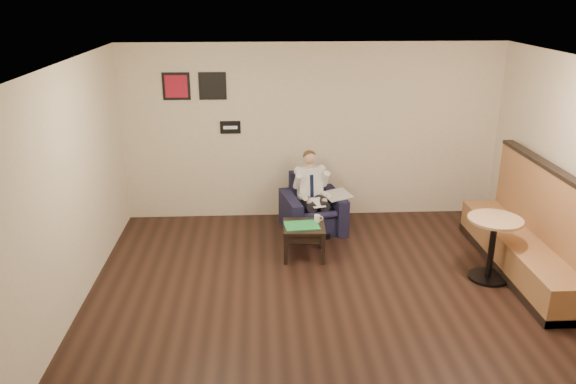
{
  "coord_description": "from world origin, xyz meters",
  "views": [
    {
      "loc": [
        -0.85,
        -5.68,
        3.55
      ],
      "look_at": [
        -0.49,
        1.2,
        1.05
      ],
      "focal_mm": 35.0,
      "sensor_mm": 36.0,
      "label": 1
    }
  ],
  "objects_px": {
    "seated_man": "(315,197)",
    "green_folder": "(302,225)",
    "armchair": "(313,204)",
    "smartphone": "(307,220)",
    "side_table": "(304,241)",
    "coffee_mug": "(317,218)",
    "banquette": "(526,222)",
    "cafe_table": "(491,249)"
  },
  "relations": [
    {
      "from": "side_table",
      "to": "cafe_table",
      "type": "height_order",
      "value": "cafe_table"
    },
    {
      "from": "seated_man",
      "to": "cafe_table",
      "type": "distance_m",
      "value": 2.64
    },
    {
      "from": "seated_man",
      "to": "coffee_mug",
      "type": "height_order",
      "value": "seated_man"
    },
    {
      "from": "coffee_mug",
      "to": "armchair",
      "type": "bearing_deg",
      "value": 88.64
    },
    {
      "from": "armchair",
      "to": "side_table",
      "type": "bearing_deg",
      "value": -114.64
    },
    {
      "from": "smartphone",
      "to": "cafe_table",
      "type": "distance_m",
      "value": 2.47
    },
    {
      "from": "seated_man",
      "to": "smartphone",
      "type": "relative_size",
      "value": 8.0
    },
    {
      "from": "armchair",
      "to": "cafe_table",
      "type": "distance_m",
      "value": 2.72
    },
    {
      "from": "green_folder",
      "to": "coffee_mug",
      "type": "relative_size",
      "value": 4.74
    },
    {
      "from": "green_folder",
      "to": "cafe_table",
      "type": "relative_size",
      "value": 0.55
    },
    {
      "from": "seated_man",
      "to": "coffee_mug",
      "type": "xyz_separation_m",
      "value": [
        -0.04,
        -0.69,
        -0.07
      ]
    },
    {
      "from": "smartphone",
      "to": "green_folder",
      "type": "bearing_deg",
      "value": -103.96
    },
    {
      "from": "seated_man",
      "to": "cafe_table",
      "type": "relative_size",
      "value": 1.38
    },
    {
      "from": "green_folder",
      "to": "seated_man",
      "type": "bearing_deg",
      "value": 72.08
    },
    {
      "from": "seated_man",
      "to": "green_folder",
      "type": "relative_size",
      "value": 2.49
    },
    {
      "from": "armchair",
      "to": "banquette",
      "type": "bearing_deg",
      "value": -41.11
    },
    {
      "from": "seated_man",
      "to": "smartphone",
      "type": "bearing_deg",
      "value": -116.82
    },
    {
      "from": "green_folder",
      "to": "banquette",
      "type": "height_order",
      "value": "banquette"
    },
    {
      "from": "armchair",
      "to": "seated_man",
      "type": "xyz_separation_m",
      "value": [
        0.02,
        -0.11,
        0.16
      ]
    },
    {
      "from": "coffee_mug",
      "to": "seated_man",
      "type": "bearing_deg",
      "value": 86.57
    },
    {
      "from": "seated_man",
      "to": "coffee_mug",
      "type": "bearing_deg",
      "value": -105.01
    },
    {
      "from": "seated_man",
      "to": "coffee_mug",
      "type": "relative_size",
      "value": 11.79
    },
    {
      "from": "green_folder",
      "to": "banquette",
      "type": "distance_m",
      "value": 2.94
    },
    {
      "from": "seated_man",
      "to": "green_folder",
      "type": "distance_m",
      "value": 0.87
    },
    {
      "from": "side_table",
      "to": "coffee_mug",
      "type": "height_order",
      "value": "coffee_mug"
    },
    {
      "from": "coffee_mug",
      "to": "smartphone",
      "type": "relative_size",
      "value": 0.68
    },
    {
      "from": "side_table",
      "to": "banquette",
      "type": "distance_m",
      "value": 2.94
    },
    {
      "from": "seated_man",
      "to": "green_folder",
      "type": "xyz_separation_m",
      "value": [
        -0.27,
        -0.82,
        -0.11
      ]
    },
    {
      "from": "green_folder",
      "to": "armchair",
      "type": "bearing_deg",
      "value": 75.33
    },
    {
      "from": "armchair",
      "to": "green_folder",
      "type": "bearing_deg",
      "value": -116.25
    },
    {
      "from": "seated_man",
      "to": "smartphone",
      "type": "distance_m",
      "value": 0.67
    },
    {
      "from": "coffee_mug",
      "to": "banquette",
      "type": "xyz_separation_m",
      "value": [
        2.65,
        -0.69,
        0.19
      ]
    },
    {
      "from": "armchair",
      "to": "smartphone",
      "type": "distance_m",
      "value": 0.77
    },
    {
      "from": "coffee_mug",
      "to": "banquette",
      "type": "bearing_deg",
      "value": -14.65
    },
    {
      "from": "banquette",
      "to": "cafe_table",
      "type": "bearing_deg",
      "value": -157.8
    },
    {
      "from": "coffee_mug",
      "to": "cafe_table",
      "type": "height_order",
      "value": "cafe_table"
    },
    {
      "from": "coffee_mug",
      "to": "cafe_table",
      "type": "xyz_separation_m",
      "value": [
        2.15,
        -0.9,
        -0.1
      ]
    },
    {
      "from": "seated_man",
      "to": "banquette",
      "type": "xyz_separation_m",
      "value": [
        2.61,
        -1.38,
        0.12
      ]
    },
    {
      "from": "seated_man",
      "to": "side_table",
      "type": "xyz_separation_m",
      "value": [
        -0.23,
        -0.8,
        -0.35
      ]
    },
    {
      "from": "seated_man",
      "to": "side_table",
      "type": "bearing_deg",
      "value": -117.81
    },
    {
      "from": "coffee_mug",
      "to": "smartphone",
      "type": "distance_m",
      "value": 0.15
    },
    {
      "from": "armchair",
      "to": "side_table",
      "type": "xyz_separation_m",
      "value": [
        -0.21,
        -0.91,
        -0.19
      ]
    }
  ]
}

